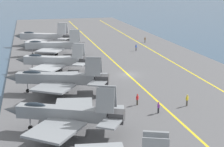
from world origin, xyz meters
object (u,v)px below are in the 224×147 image
object	(u,v)px
crew_brown_vest	(145,39)
crew_red_vest	(137,99)
parked_jet_third	(58,78)
crew_yellow_vest	(187,100)
parked_jet_sixth	(43,37)
parked_jet_fourth	(54,61)
parked_jet_fifth	(52,45)
parked_jet_second	(66,113)
crew_blue_vest	(136,47)
crew_purple_vest	(158,107)

from	to	relation	value
crew_brown_vest	crew_red_vest	size ratio (longest dim) A/B	0.99
parked_jet_third	crew_yellow_vest	distance (m)	20.80
parked_jet_sixth	crew_red_vest	bearing A→B (deg)	-168.18
parked_jet_third	parked_jet_sixth	xyz separation A→B (m)	(44.20, 0.13, 0.06)
parked_jet_fourth	crew_red_vest	distance (m)	24.93
parked_jet_third	parked_jet_fifth	xyz separation A→B (m)	(29.86, -1.35, 0.03)
parked_jet_second	parked_jet_third	size ratio (longest dim) A/B	0.87
parked_jet_second	crew_blue_vest	xyz separation A→B (m)	(46.39, -23.78, -1.54)
parked_jet_second	crew_purple_vest	distance (m)	13.76
parked_jet_fifth	crew_purple_vest	size ratio (longest dim) A/B	10.06
parked_jet_third	parked_jet_fifth	size ratio (longest dim) A/B	1.05
crew_brown_vest	crew_purple_vest	world-z (taller)	crew_brown_vest
parked_jet_second	parked_jet_third	xyz separation A→B (m)	(15.51, -0.53, 0.03)
parked_jet_fifth	parked_jet_sixth	distance (m)	14.42
parked_jet_third	parked_jet_second	bearing A→B (deg)	178.03
parked_jet_fourth	parked_jet_second	bearing A→B (deg)	178.20
crew_red_vest	crew_blue_vest	distance (m)	41.14
crew_blue_vest	parked_jet_sixth	bearing A→B (deg)	60.32
parked_jet_fifth	crew_yellow_vest	xyz separation A→B (m)	(-40.38, -16.53, -1.61)
parked_jet_fifth	crew_yellow_vest	bearing A→B (deg)	-157.74
crew_red_vest	crew_blue_vest	world-z (taller)	crew_blue_vest
parked_jet_third	crew_blue_vest	world-z (taller)	parked_jet_third
parked_jet_second	crew_blue_vest	size ratio (longest dim) A/B	8.68
parked_jet_third	crew_purple_vest	world-z (taller)	parked_jet_third
parked_jet_second	parked_jet_fourth	size ratio (longest dim) A/B	0.98
parked_jet_sixth	parked_jet_fourth	bearing A→B (deg)	-178.99
parked_jet_third	crew_brown_vest	bearing A→B (deg)	-35.15
parked_jet_third	crew_purple_vest	xyz separation A→B (m)	(-12.19, -12.72, -1.63)
crew_brown_vest	parked_jet_fourth	bearing A→B (deg)	133.64
crew_brown_vest	crew_red_vest	world-z (taller)	crew_red_vest
parked_jet_fifth	crew_brown_vest	xyz separation A→B (m)	(12.29, -28.33, -1.64)
parked_jet_second	crew_blue_vest	bearing A→B (deg)	-27.14
parked_jet_third	parked_jet_fourth	bearing A→B (deg)	-1.61
parked_jet_second	crew_yellow_vest	world-z (taller)	parked_jet_second
parked_jet_sixth	crew_purple_vest	bearing A→B (deg)	-167.16
crew_red_vest	crew_blue_vest	xyz separation A→B (m)	(39.23, -12.38, 0.03)
crew_purple_vest	crew_yellow_vest	bearing A→B (deg)	-71.95
parked_jet_sixth	crew_blue_vest	distance (m)	26.96
parked_jet_second	parked_jet_fourth	world-z (taller)	parked_jet_second
parked_jet_sixth	parked_jet_third	bearing A→B (deg)	-179.83
crew_red_vest	crew_purple_vest	bearing A→B (deg)	-154.28
parked_jet_fifth	parked_jet_third	bearing A→B (deg)	177.41
parked_jet_fifth	crew_blue_vest	xyz separation A→B (m)	(1.01, -21.90, -1.60)
parked_jet_third	parked_jet_fifth	distance (m)	29.89
parked_jet_fifth	crew_blue_vest	world-z (taller)	parked_jet_fifth
crew_blue_vest	parked_jet_second	bearing A→B (deg)	152.86
parked_jet_sixth	crew_red_vest	size ratio (longest dim) A/B	10.08
crew_brown_vest	parked_jet_second	bearing A→B (deg)	152.35
crew_yellow_vest	parked_jet_second	bearing A→B (deg)	105.19
crew_purple_vest	crew_red_vest	size ratio (longest dim) A/B	0.97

